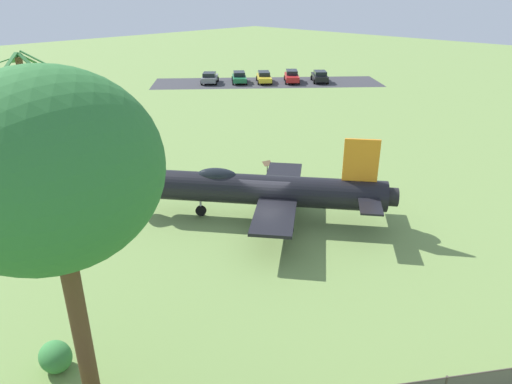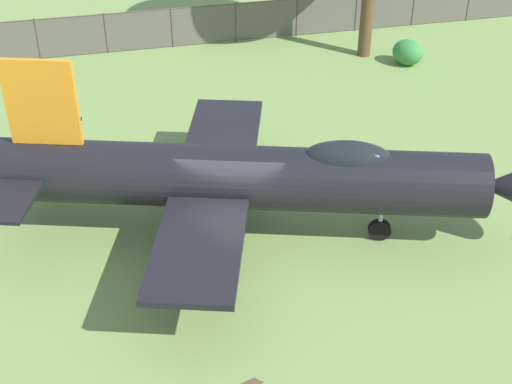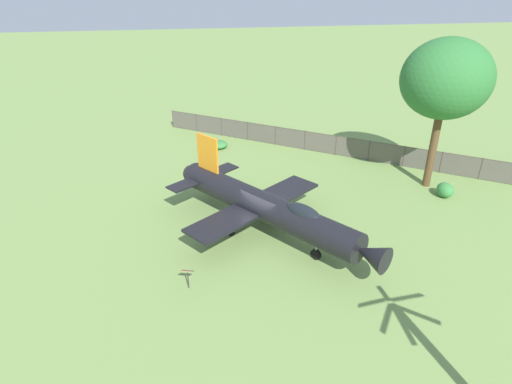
% 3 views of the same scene
% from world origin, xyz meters
% --- Properties ---
extents(ground_plane, '(200.00, 200.00, 0.00)m').
position_xyz_m(ground_plane, '(0.00, 0.00, 0.00)').
color(ground_plane, '#75934C').
extents(display_jet, '(12.82, 10.75, 4.86)m').
position_xyz_m(display_jet, '(0.30, 0.22, 1.82)').
color(display_jet, black).
rests_on(display_jet, ground_plane).
extents(perimeter_fence, '(19.17, 26.77, 1.71)m').
position_xyz_m(perimeter_fence, '(-10.98, 8.13, 0.91)').
color(perimeter_fence, '#4C4238').
rests_on(perimeter_fence, ground_plane).
extents(shrub_by_tree, '(1.27, 1.03, 1.01)m').
position_xyz_m(shrub_by_tree, '(-2.48, 12.99, 0.51)').
color(shrub_by_tree, '#387F3D').
rests_on(shrub_by_tree, ground_plane).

